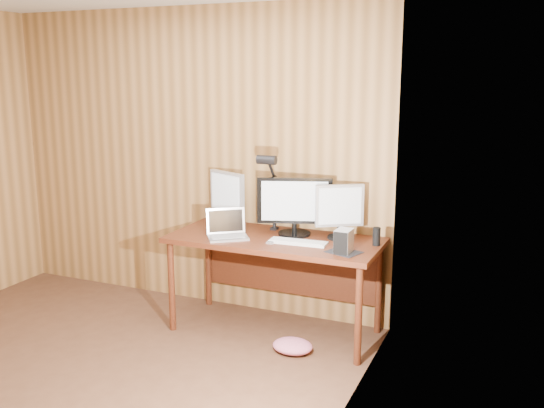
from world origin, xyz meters
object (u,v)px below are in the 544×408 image
Objects in this scene: monitor_center at (295,205)px; speaker at (377,236)px; monitor_left at (227,197)px; phone at (272,242)px; keyboard at (298,242)px; desk_lamp at (270,181)px; laptop at (227,230)px; desk at (278,251)px; mouse at (344,249)px; hard_drive at (344,241)px; monitor_right at (340,210)px.

speaker is at bearing -22.54° from monitor_center.
monitor_left reaches higher than phone.
desk_lamp is (-0.31, 0.22, 0.39)m from keyboard.
laptop is 2.80× the size of speaker.
desk is 0.65m from mouse.
desk is 9.69× the size of hard_drive.
monitor_right is at bearing 138.28° from mouse.
monitor_left is 0.44m from desk_lamp.
hard_drive is 0.56m from phone.
mouse is (1.09, -0.36, -0.21)m from monitor_left.
hard_drive is (1.09, -0.37, -0.15)m from monitor_left.
monitor_left is 1.19× the size of laptop.
monitor_right is at bearing 42.66° from keyboard.
speaker is (0.53, 0.18, 0.06)m from keyboard.
monitor_center is 0.35m from monitor_right.
desk_lamp reaches higher than monitor_center.
monitor_left is at bearing 80.24° from laptop.
desk_lamp is (-0.55, -0.03, 0.18)m from monitor_right.
monitor_left reaches higher than desk.
desk is 0.57m from monitor_right.
monitor_right is 0.96× the size of keyboard.
laptop is (0.16, -0.32, -0.18)m from monitor_left.
hard_drive is at bearing -99.64° from monitor_right.
keyboard is (0.56, 0.05, -0.04)m from laptop.
desk is 15.13× the size of phone.
monitor_right reaches higher than keyboard.
phone is 0.16× the size of desk_lamp.
desk is at bearing 160.27° from monitor_right.
monitor_center is 0.54m from laptop.
hard_drive is at bearing -17.62° from keyboard.
hard_drive is at bearing -2.87° from phone.
monitor_right is at bearing 167.35° from speaker.
monitor_right is 3.11× the size of speaker.
hard_drive is (0.59, -0.24, 0.20)m from desk.
speaker is (0.72, 0.23, 0.06)m from phone.
keyboard is at bearing 17.40° from phone.
mouse is 0.93× the size of speaker.
laptop is at bearing -39.31° from monitor_left.
desk_lamp is at bearing 117.27° from phone.
monitor_right is 3.89× the size of phone.
speaker is (0.16, 0.26, 0.04)m from mouse.
monitor_left is at bearing 154.83° from monitor_center.
desk is 2.92× the size of monitor_center.
hard_drive is at bearing -51.79° from monitor_center.
laptop is (-0.45, -0.26, -0.18)m from monitor_center.
laptop is at bearing -179.57° from phone.
mouse is at bearing 85.57° from hard_drive.
mouse reaches higher than phone.
speaker is (0.16, 0.27, -0.02)m from hard_drive.
hard_drive reaches higher than phone.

